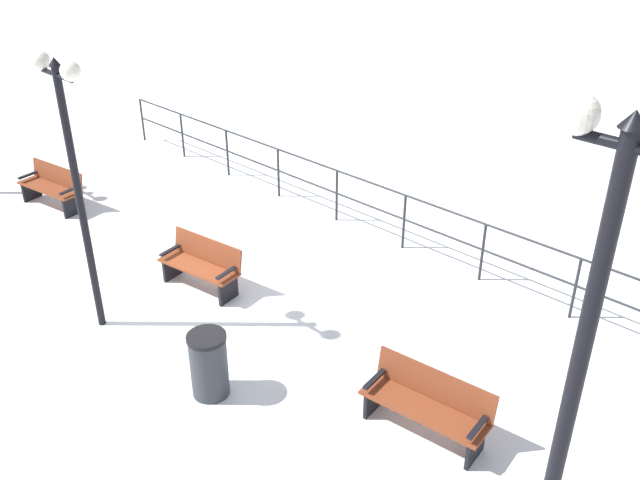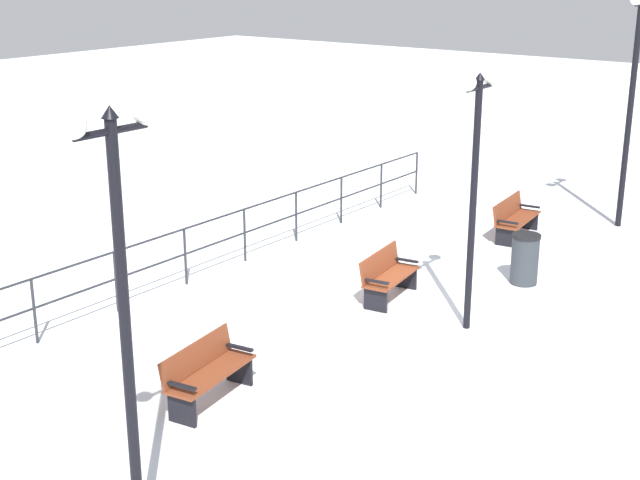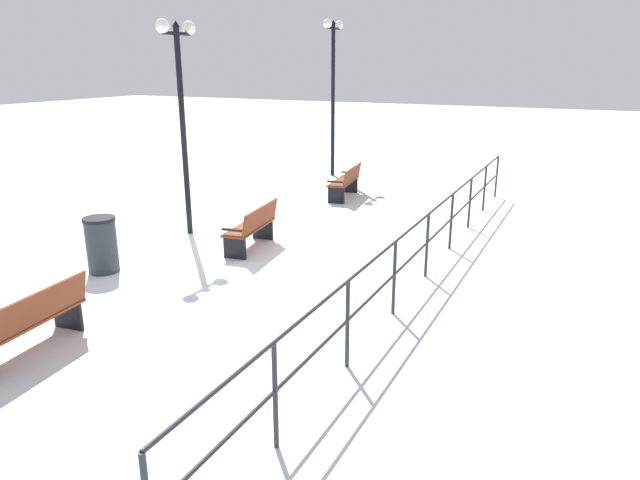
# 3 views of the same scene
# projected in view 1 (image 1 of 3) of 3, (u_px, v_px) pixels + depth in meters

# --- Properties ---
(ground_plane) EXTENTS (80.00, 80.00, 0.00)m
(ground_plane) POSITION_uv_depth(u_px,v_px,m) (194.00, 292.00, 12.03)
(ground_plane) COLOR white
(ground_plane) RESTS_ON ground
(bench_nearest) EXTENTS (0.76, 1.64, 0.86)m
(bench_nearest) POSITION_uv_depth(u_px,v_px,m) (52.00, 186.00, 14.77)
(bench_nearest) COLOR brown
(bench_nearest) RESTS_ON ground
(bench_second) EXTENTS (0.75, 1.57, 0.87)m
(bench_second) POSITION_uv_depth(u_px,v_px,m) (202.00, 264.00, 11.97)
(bench_second) COLOR brown
(bench_second) RESTS_ON ground
(bench_third) EXTENTS (0.74, 1.73, 0.85)m
(bench_third) POSITION_uv_depth(u_px,v_px,m) (427.00, 404.00, 8.94)
(bench_third) COLOR brown
(bench_third) RESTS_ON ground
(lamppost_middle) EXTENTS (0.27, 1.05, 4.30)m
(lamppost_middle) POSITION_uv_depth(u_px,v_px,m) (70.00, 147.00, 9.76)
(lamppost_middle) COLOR black
(lamppost_middle) RESTS_ON ground
(lamppost_far) EXTENTS (0.29, 1.00, 5.27)m
(lamppost_far) POSITION_uv_depth(u_px,v_px,m) (585.00, 336.00, 5.10)
(lamppost_far) COLOR black
(lamppost_far) RESTS_ON ground
(waterfront_railing) EXTENTS (0.05, 13.60, 1.12)m
(waterfront_railing) POSITION_uv_depth(u_px,v_px,m) (337.00, 187.00, 14.04)
(waterfront_railing) COLOR #26282D
(waterfront_railing) RESTS_ON ground
(trash_bin) EXTENTS (0.54, 0.54, 0.98)m
(trash_bin) POSITION_uv_depth(u_px,v_px,m) (209.00, 364.00, 9.55)
(trash_bin) COLOR #2D3338
(trash_bin) RESTS_ON ground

